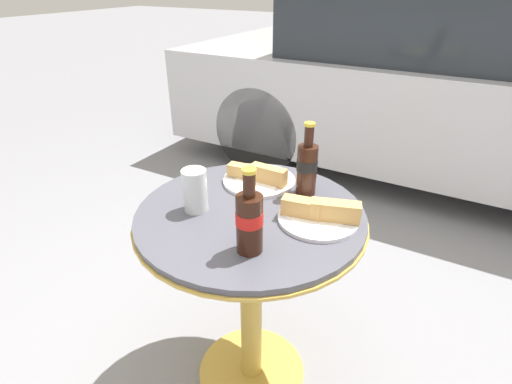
% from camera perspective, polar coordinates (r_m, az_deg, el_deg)
% --- Properties ---
extents(ground_plane, '(30.00, 30.00, 0.00)m').
position_cam_1_polar(ground_plane, '(1.74, -0.62, -24.35)').
color(ground_plane, gray).
extents(bistro_table, '(0.72, 0.72, 0.75)m').
position_cam_1_polar(bistro_table, '(1.33, -0.75, -9.74)').
color(bistro_table, gold).
rests_on(bistro_table, ground_plane).
extents(cola_bottle_left, '(0.07, 0.07, 0.24)m').
position_cam_1_polar(cola_bottle_left, '(1.01, -0.94, -4.04)').
color(cola_bottle_left, '#33190F').
rests_on(cola_bottle_left, bistro_table).
extents(cola_bottle_right, '(0.07, 0.07, 0.24)m').
position_cam_1_polar(cola_bottle_right, '(1.29, 7.29, 3.60)').
color(cola_bottle_right, '#33190F').
rests_on(cola_bottle_right, bistro_table).
extents(drinking_glass, '(0.07, 0.07, 0.13)m').
position_cam_1_polar(drinking_glass, '(1.22, -8.69, -0.01)').
color(drinking_glass, '#C68923').
rests_on(drinking_glass, bistro_table).
extents(lunch_plate_near, '(0.25, 0.25, 0.07)m').
position_cam_1_polar(lunch_plate_near, '(1.38, 0.40, 2.06)').
color(lunch_plate_near, white).
rests_on(lunch_plate_near, bistro_table).
extents(lunch_plate_far, '(0.24, 0.24, 0.07)m').
position_cam_1_polar(lunch_plate_far, '(1.18, 9.03, -3.15)').
color(lunch_plate_far, white).
rests_on(lunch_plate_far, bistro_table).
extents(parked_car, '(4.17, 1.83, 1.28)m').
position_cam_1_polar(parked_car, '(3.45, 27.01, 12.87)').
color(parked_car, '#B7B7BC').
rests_on(parked_car, ground_plane).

